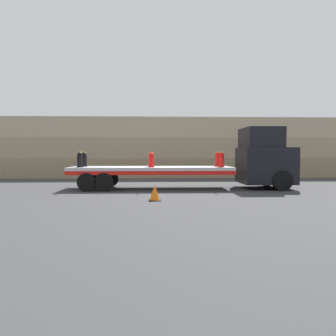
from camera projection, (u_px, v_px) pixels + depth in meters
ground_plane at (151, 189)px, 17.57m from camera, size 120.00×120.00×0.00m
rock_cliff at (153, 148)px, 26.43m from camera, size 60.00×3.30×4.72m
truck_cab at (266, 159)px, 17.74m from camera, size 2.70×2.72×3.28m
flatbed_trailer at (140, 171)px, 17.51m from camera, size 8.55×2.56×1.18m
fire_hydrant_black_near_0 at (80, 160)px, 16.82m from camera, size 0.34×0.48×0.78m
fire_hydrant_black_far_0 at (84, 160)px, 17.90m from camera, size 0.34×0.48×0.78m
fire_hydrant_red_near_1 at (151, 160)px, 16.97m from camera, size 0.34×0.48×0.78m
fire_hydrant_red_far_1 at (151, 160)px, 18.04m from camera, size 0.34×0.48×0.78m
fire_hydrant_red_near_2 at (221, 160)px, 17.11m from camera, size 0.34×0.48×0.78m
fire_hydrant_red_far_2 at (218, 160)px, 18.19m from camera, size 0.34×0.48×0.78m
cargo_strap_rear at (82, 152)px, 17.34m from camera, size 0.05×2.66×0.01m
cargo_strap_middle at (151, 152)px, 17.49m from camera, size 0.05×2.66×0.01m
cargo_strap_front at (220, 152)px, 17.63m from camera, size 0.05×2.66×0.01m
traffic_cone at (155, 193)px, 13.15m from camera, size 0.51×0.51×0.64m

